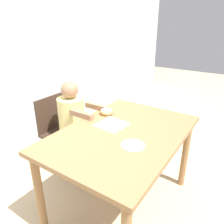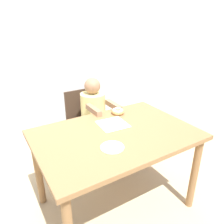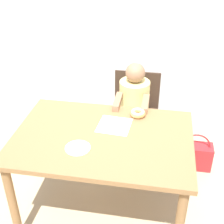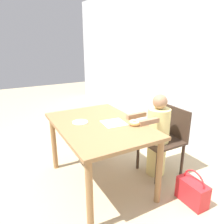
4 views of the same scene
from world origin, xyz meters
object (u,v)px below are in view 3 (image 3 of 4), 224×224
chair (135,114)px  donut (138,113)px  child_figure (133,115)px  handbag (195,155)px

chair → donut: size_ratio=6.70×
child_figure → donut: bearing=-80.0°
donut → handbag: (0.52, 0.36, -0.62)m
chair → child_figure: (-0.00, -0.13, 0.06)m
child_figure → handbag: child_figure is taller
child_figure → handbag: bearing=-1.5°
chair → donut: 0.60m
child_figure → handbag: (0.59, -0.02, -0.36)m
donut → handbag: size_ratio=0.33×
donut → child_figure: bearing=100.0°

